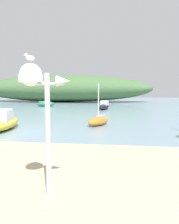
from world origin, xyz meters
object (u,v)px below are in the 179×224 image
Objects in this scene: mast_structure at (36,86)px; seagull_on_radar at (30,58)px; sailboat_outer_mooring at (45,104)px; motorboat_west_reach at (3,122)px; motorboat_far_right at (104,106)px; sailboat_east_reach at (98,121)px.

mast_structure is 12.66× the size of seagull_on_radar.
sailboat_outer_mooring is 0.79× the size of motorboat_west_reach.
sailboat_outer_mooring reaches higher than seagull_on_radar.
motorboat_far_right is (-0.40, 25.23, -2.30)m from mast_structure.
sailboat_east_reach is at bearing -87.38° from motorboat_far_right.
motorboat_west_reach reaches higher than motorboat_far_right.
sailboat_east_reach is (0.35, 11.74, -3.04)m from seagull_on_radar.
motorboat_far_right is 17.05m from motorboat_west_reach.
mast_structure is 1.00× the size of sailboat_east_reach.
motorboat_west_reach is at bearing -108.55° from motorboat_far_right.
motorboat_west_reach is at bearing 122.11° from seagull_on_radar.
sailboat_east_reach is 19.56m from sailboat_outer_mooring.
sailboat_outer_mooring is at bearing 100.97° from motorboat_west_reach.
sailboat_east_reach is (0.22, 11.73, -2.41)m from mast_structure.
sailboat_outer_mooring is at bearing 159.71° from motorboat_far_right.
seagull_on_radar is 0.06× the size of motorboat_far_right.
sailboat_outer_mooring reaches higher than motorboat_far_right.
mast_structure is 30.30m from sailboat_outer_mooring.
motorboat_far_right is 0.85× the size of motorboat_west_reach.
seagull_on_radar reaches higher than mast_structure.
mast_structure is at bearing 4.33° from seagull_on_radar.
mast_structure is at bearing -91.07° from sailboat_east_reach.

